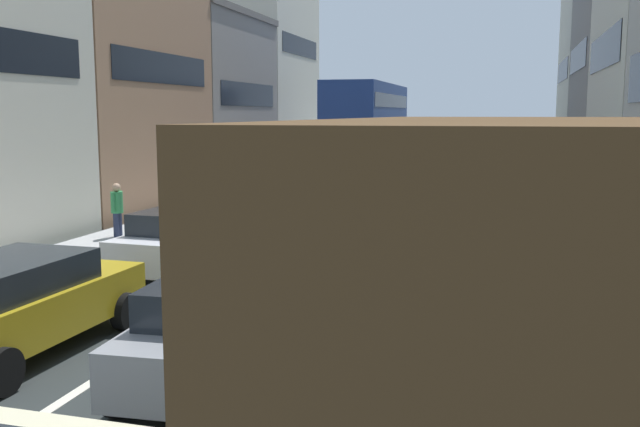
% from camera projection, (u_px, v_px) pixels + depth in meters
% --- Properties ---
extents(sidewalk_left, '(2.60, 64.00, 0.14)m').
position_uv_depth(sidewalk_left, '(189.00, 219.00, 23.92)').
color(sidewalk_left, '#A9A9A9').
rests_on(sidewalk_left, ground).
extents(lane_stripe_left, '(0.16, 60.00, 0.01)m').
position_uv_depth(lane_stripe_left, '(332.00, 227.00, 22.66)').
color(lane_stripe_left, silver).
rests_on(lane_stripe_left, ground).
extents(lane_stripe_right, '(0.16, 60.00, 0.01)m').
position_uv_depth(lane_stripe_right, '(440.00, 231.00, 21.80)').
color(lane_stripe_right, silver).
rests_on(lane_stripe_right, ground).
extents(building_row_left, '(7.20, 43.90, 14.00)m').
position_uv_depth(building_row_left, '(84.00, 60.00, 26.77)').
color(building_row_left, '#B2ADA3').
rests_on(building_row_left, ground).
extents(removalist_box_truck, '(2.73, 7.72, 3.58)m').
position_uv_depth(removalist_box_truck, '(510.00, 318.00, 5.74)').
color(removalist_box_truck, '#B7B29E').
rests_on(removalist_box_truck, ground).
extents(sedan_centre_lane_second, '(2.23, 4.38, 1.49)m').
position_uv_depth(sedan_centre_lane_second, '(231.00, 323.00, 9.59)').
color(sedan_centre_lane_second, gray).
rests_on(sedan_centre_lane_second, ground).
extents(wagon_left_lane_second, '(2.17, 4.35, 1.49)m').
position_uv_depth(wagon_left_lane_second, '(16.00, 303.00, 10.63)').
color(wagon_left_lane_second, '#B29319').
rests_on(wagon_left_lane_second, ground).
extents(hatchback_centre_lane_third, '(2.08, 4.31, 1.49)m').
position_uv_depth(hatchback_centre_lane_third, '(326.00, 242.00, 15.67)').
color(hatchback_centre_lane_third, '#759EB7').
rests_on(hatchback_centre_lane_third, ground).
extents(sedan_left_lane_third, '(2.27, 4.40, 1.49)m').
position_uv_depth(sedan_left_lane_third, '(189.00, 238.00, 16.10)').
color(sedan_left_lane_third, silver).
rests_on(sedan_left_lane_third, ground).
extents(coupe_centre_lane_fourth, '(2.08, 4.31, 1.49)m').
position_uv_depth(coupe_centre_lane_fourth, '(382.00, 211.00, 20.66)').
color(coupe_centre_lane_fourth, '#194C8C').
rests_on(coupe_centre_lane_fourth, ground).
extents(sedan_left_lane_fourth, '(2.29, 4.41, 1.49)m').
position_uv_depth(sedan_left_lane_fourth, '(273.00, 206.00, 21.77)').
color(sedan_left_lane_fourth, '#19592D').
rests_on(sedan_left_lane_fourth, ground).
extents(sedan_centre_lane_fifth, '(2.22, 4.38, 1.49)m').
position_uv_depth(sedan_centre_lane_fifth, '(410.00, 190.00, 26.35)').
color(sedan_centre_lane_fifth, '#A51E1E').
rests_on(sedan_centre_lane_fifth, ground).
extents(sedan_left_lane_fifth, '(2.17, 4.36, 1.49)m').
position_uv_depth(sedan_left_lane_fifth, '(313.00, 187.00, 27.17)').
color(sedan_left_lane_fifth, black).
rests_on(sedan_left_lane_fifth, ground).
extents(sedan_right_lane_behind_truck, '(2.18, 4.36, 1.49)m').
position_uv_depth(sedan_right_lane_behind_truck, '(489.00, 275.00, 12.46)').
color(sedan_right_lane_behind_truck, beige).
rests_on(sedan_right_lane_behind_truck, ground).
extents(bus_mid_queue_primary, '(2.81, 10.50, 5.06)m').
position_uv_depth(bus_mid_queue_primary, '(368.00, 129.00, 35.87)').
color(bus_mid_queue_primary, navy).
rests_on(bus_mid_queue_primary, ground).
extents(pedestrian_near_kerb, '(0.34, 0.54, 1.66)m').
position_uv_depth(pedestrian_near_kerb, '(117.00, 208.00, 20.02)').
color(pedestrian_near_kerb, '#262D47').
rests_on(pedestrian_near_kerb, ground).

